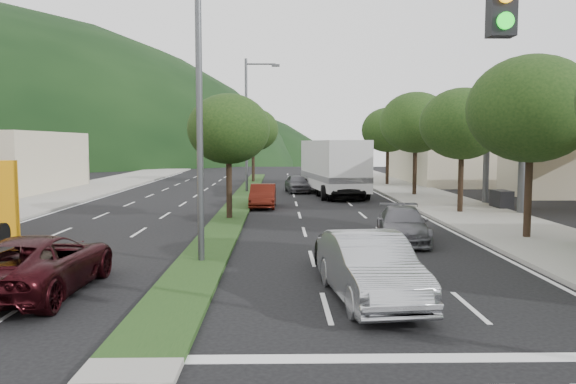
{
  "coord_description": "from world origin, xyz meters",
  "views": [
    {
      "loc": [
        2.41,
        -9.28,
        3.76
      ],
      "look_at": [
        2.8,
        14.01,
        1.72
      ],
      "focal_mm": 35.0,
      "sensor_mm": 36.0,
      "label": 1
    }
  ],
  "objects_px": {
    "sedan_silver": "(370,267)",
    "tree_r_c": "(462,124)",
    "tree_r_e": "(388,130)",
    "car_queue_d": "(340,188)",
    "car_queue_a": "(341,252)",
    "motorhome": "(333,166)",
    "tree_med_near": "(229,129)",
    "car_queue_c": "(263,196)",
    "tree_r_d": "(416,123)",
    "streetlight_mid": "(249,119)",
    "tree_r_b": "(531,109)",
    "streetlight_near": "(206,83)",
    "car_queue_e": "(297,184)",
    "car_queue_b": "(403,225)",
    "suv_maroon": "(38,264)",
    "tree_med_far": "(253,130)",
    "car_queue_f": "(318,179)"
  },
  "relations": [
    {
      "from": "sedan_silver",
      "to": "tree_r_c",
      "type": "bearing_deg",
      "value": 58.71
    },
    {
      "from": "tree_r_e",
      "to": "sedan_silver",
      "type": "distance_m",
      "value": 37.14
    },
    {
      "from": "tree_r_c",
      "to": "sedan_silver",
      "type": "height_order",
      "value": "tree_r_c"
    },
    {
      "from": "car_queue_d",
      "to": "tree_r_e",
      "type": "bearing_deg",
      "value": 57.91
    },
    {
      "from": "car_queue_a",
      "to": "motorhome",
      "type": "bearing_deg",
      "value": 84.07
    },
    {
      "from": "tree_med_near",
      "to": "car_queue_c",
      "type": "distance_m",
      "value": 6.64
    },
    {
      "from": "tree_r_d",
      "to": "car_queue_d",
      "type": "distance_m",
      "value": 7.21
    },
    {
      "from": "streetlight_mid",
      "to": "car_queue_a",
      "type": "xyz_separation_m",
      "value": [
        4.03,
        -26.17,
        -4.99
      ]
    },
    {
      "from": "tree_r_b",
      "to": "car_queue_d",
      "type": "distance_m",
      "value": 17.68
    },
    {
      "from": "tree_r_b",
      "to": "car_queue_a",
      "type": "relative_size",
      "value": 1.99
    },
    {
      "from": "car_queue_d",
      "to": "car_queue_c",
      "type": "bearing_deg",
      "value": -142.56
    },
    {
      "from": "streetlight_near",
      "to": "car_queue_e",
      "type": "bearing_deg",
      "value": 81.87
    },
    {
      "from": "car_queue_a",
      "to": "car_queue_b",
      "type": "bearing_deg",
      "value": 58.81
    },
    {
      "from": "sedan_silver",
      "to": "suv_maroon",
      "type": "xyz_separation_m",
      "value": [
        -8.2,
        0.82,
        -0.06
      ]
    },
    {
      "from": "streetlight_near",
      "to": "streetlight_mid",
      "type": "xyz_separation_m",
      "value": [
        0.0,
        25.0,
        0.0
      ]
    },
    {
      "from": "suv_maroon",
      "to": "motorhome",
      "type": "xyz_separation_m",
      "value": [
        9.95,
        26.47,
        1.36
      ]
    },
    {
      "from": "streetlight_near",
      "to": "tree_med_far",
      "type": "bearing_deg",
      "value": 90.33
    },
    {
      "from": "car_queue_c",
      "to": "car_queue_e",
      "type": "xyz_separation_m",
      "value": [
        2.32,
        10.0,
        0.0
      ]
    },
    {
      "from": "tree_med_far",
      "to": "car_queue_f",
      "type": "bearing_deg",
      "value": -38.47
    },
    {
      "from": "tree_r_d",
      "to": "tree_r_e",
      "type": "xyz_separation_m",
      "value": [
        0.0,
        10.0,
        -0.29
      ]
    },
    {
      "from": "tree_r_d",
      "to": "motorhome",
      "type": "xyz_separation_m",
      "value": [
        -5.67,
        1.13,
        -3.08
      ]
    },
    {
      "from": "streetlight_mid",
      "to": "motorhome",
      "type": "relative_size",
      "value": 0.94
    },
    {
      "from": "car_queue_f",
      "to": "car_queue_a",
      "type": "bearing_deg",
      "value": -93.44
    },
    {
      "from": "sedan_silver",
      "to": "motorhome",
      "type": "distance_m",
      "value": 27.38
    },
    {
      "from": "car_queue_b",
      "to": "tree_r_d",
      "type": "bearing_deg",
      "value": 82.72
    },
    {
      "from": "sedan_silver",
      "to": "car_queue_b",
      "type": "bearing_deg",
      "value": 65.61
    },
    {
      "from": "car_queue_c",
      "to": "motorhome",
      "type": "distance_m",
      "value": 9.34
    },
    {
      "from": "tree_r_b",
      "to": "tree_r_c",
      "type": "xyz_separation_m",
      "value": [
        0.0,
        8.0,
        -0.29
      ]
    },
    {
      "from": "suv_maroon",
      "to": "sedan_silver",
      "type": "bearing_deg",
      "value": 175.88
    },
    {
      "from": "tree_r_b",
      "to": "car_queue_f",
      "type": "xyz_separation_m",
      "value": [
        -6.15,
        27.35,
        -4.38
      ]
    },
    {
      "from": "tree_r_d",
      "to": "tree_med_near",
      "type": "height_order",
      "value": "tree_r_d"
    },
    {
      "from": "tree_med_near",
      "to": "car_queue_b",
      "type": "relative_size",
      "value": 1.33
    },
    {
      "from": "streetlight_near",
      "to": "motorhome",
      "type": "xyz_separation_m",
      "value": [
        6.13,
        23.13,
        -3.48
      ]
    },
    {
      "from": "tree_r_c",
      "to": "streetlight_mid",
      "type": "relative_size",
      "value": 0.65
    },
    {
      "from": "streetlight_near",
      "to": "car_queue_b",
      "type": "bearing_deg",
      "value": 28.91
    },
    {
      "from": "tree_med_near",
      "to": "car_queue_e",
      "type": "bearing_deg",
      "value": 75.97
    },
    {
      "from": "tree_r_d",
      "to": "suv_maroon",
      "type": "relative_size",
      "value": 1.34
    },
    {
      "from": "motorhome",
      "to": "car_queue_a",
      "type": "bearing_deg",
      "value": -102.46
    },
    {
      "from": "tree_med_far",
      "to": "streetlight_near",
      "type": "xyz_separation_m",
      "value": [
        0.21,
        -36.0,
        0.58
      ]
    },
    {
      "from": "car_queue_b",
      "to": "car_queue_c",
      "type": "relative_size",
      "value": 1.09
    },
    {
      "from": "tree_med_far",
      "to": "tree_r_c",
      "type": "bearing_deg",
      "value": -63.43
    },
    {
      "from": "tree_r_e",
      "to": "car_queue_f",
      "type": "relative_size",
      "value": 1.49
    },
    {
      "from": "tree_r_d",
      "to": "car_queue_f",
      "type": "height_order",
      "value": "tree_r_d"
    },
    {
      "from": "suv_maroon",
      "to": "car_queue_b",
      "type": "relative_size",
      "value": 1.18
    },
    {
      "from": "car_queue_c",
      "to": "car_queue_d",
      "type": "height_order",
      "value": "car_queue_d"
    },
    {
      "from": "tree_med_far",
      "to": "motorhome",
      "type": "relative_size",
      "value": 0.66
    },
    {
      "from": "tree_r_c",
      "to": "car_queue_e",
      "type": "xyz_separation_m",
      "value": [
        -8.18,
        13.27,
        -4.06
      ]
    },
    {
      "from": "tree_r_c",
      "to": "streetlight_mid",
      "type": "distance_m",
      "value": 17.57
    },
    {
      "from": "streetlight_mid",
      "to": "car_queue_d",
      "type": "relative_size",
      "value": 1.81
    },
    {
      "from": "tree_r_e",
      "to": "sedan_silver",
      "type": "relative_size",
      "value": 1.38
    }
  ]
}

